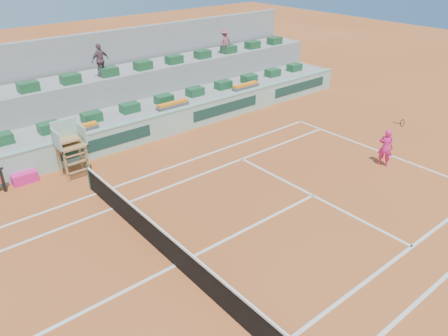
% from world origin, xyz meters
% --- Properties ---
extents(ground, '(90.00, 90.00, 0.00)m').
position_xyz_m(ground, '(0.00, 0.00, 0.00)').
color(ground, '#9C481E').
rests_on(ground, ground).
extents(seating_tier_lower, '(36.00, 4.00, 1.20)m').
position_xyz_m(seating_tier_lower, '(0.00, 10.70, 0.60)').
color(seating_tier_lower, gray).
rests_on(seating_tier_lower, ground).
extents(seating_tier_upper, '(36.00, 2.40, 2.60)m').
position_xyz_m(seating_tier_upper, '(0.00, 12.30, 1.30)').
color(seating_tier_upper, gray).
rests_on(seating_tier_upper, ground).
extents(stadium_back_wall, '(36.00, 0.40, 4.40)m').
position_xyz_m(stadium_back_wall, '(0.00, 13.90, 2.20)').
color(stadium_back_wall, gray).
rests_on(stadium_back_wall, ground).
extents(player_bag, '(0.99, 0.44, 0.44)m').
position_xyz_m(player_bag, '(-1.81, 8.15, 0.22)').
color(player_bag, '#E21D7F').
rests_on(player_bag, ground).
extents(spectator_mid, '(1.02, 0.53, 1.66)m').
position_xyz_m(spectator_mid, '(3.69, 11.81, 3.43)').
color(spectator_mid, '#684551').
rests_on(spectator_mid, seating_tier_upper).
extents(spectator_right, '(0.94, 0.54, 1.45)m').
position_xyz_m(spectator_right, '(11.67, 11.71, 3.32)').
color(spectator_right, '#924959').
rests_on(spectator_right, seating_tier_upper).
extents(court_lines, '(23.89, 11.09, 0.01)m').
position_xyz_m(court_lines, '(0.00, 0.00, 0.01)').
color(court_lines, silver).
rests_on(court_lines, ground).
extents(tennis_net, '(0.10, 11.97, 1.10)m').
position_xyz_m(tennis_net, '(0.00, 0.00, 0.53)').
color(tennis_net, black).
rests_on(tennis_net, ground).
extents(advertising_hoarding, '(36.00, 0.34, 1.26)m').
position_xyz_m(advertising_hoarding, '(0.02, 8.50, 0.63)').
color(advertising_hoarding, '#93B9A8').
rests_on(advertising_hoarding, ground).
extents(umpire_chair, '(1.10, 0.90, 2.40)m').
position_xyz_m(umpire_chair, '(0.00, 7.50, 1.54)').
color(umpire_chair, olive).
rests_on(umpire_chair, ground).
extents(seat_row_lower, '(32.90, 0.60, 0.44)m').
position_xyz_m(seat_row_lower, '(0.00, 9.80, 1.42)').
color(seat_row_lower, '#1A4F2A').
rests_on(seat_row_lower, seating_tier_lower).
extents(seat_row_upper, '(32.90, 0.60, 0.44)m').
position_xyz_m(seat_row_upper, '(0.00, 11.70, 2.82)').
color(seat_row_upper, '#1A4F2A').
rests_on(seat_row_upper, seating_tier_upper).
extents(flower_planters, '(26.80, 0.36, 0.28)m').
position_xyz_m(flower_planters, '(-1.50, 9.00, 1.33)').
color(flower_planters, '#515151').
rests_on(flower_planters, seating_tier_lower).
extents(tennis_player, '(0.57, 0.91, 2.28)m').
position_xyz_m(tennis_player, '(10.79, -0.24, 0.84)').
color(tennis_player, '#E21D7F').
rests_on(tennis_player, ground).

